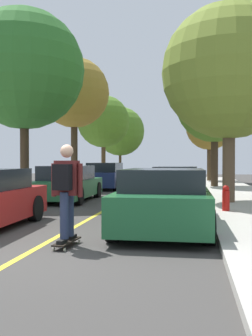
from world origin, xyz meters
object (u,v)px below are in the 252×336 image
parked_car_left_far (105,176)px  parked_car_right_nearest (165,200)px  street_tree_right_far (210,126)px  skateboarder (66,187)px  street_tree_left_farthest (120,131)px  fire_hydrant (226,198)px  street_tree_left_nearest (24,70)px  parked_car_right_near (177,184)px  street_tree_left_far (103,122)px  skateboard (67,242)px  street_tree_right_nearest (229,72)px  street_tree_right_near (215,104)px  street_tree_left_near (74,93)px  parked_car_left_near (67,184)px

parked_car_left_far → parked_car_right_nearest: 12.87m
street_tree_right_far → skateboarder: size_ratio=3.29×
street_tree_left_farthest → fire_hydrant: street_tree_left_farthest is taller
street_tree_left_nearest → street_tree_left_farthest: bearing=90.0°
parked_car_right_near → street_tree_left_far: 14.75m
street_tree_left_farthest → skateboard: bearing=-81.3°
parked_car_left_far → skateboard: parked_car_left_far is taller
street_tree_right_nearest → street_tree_right_near: size_ratio=1.00×
street_tree_left_near → skateboard: bearing=-73.2°
street_tree_left_nearest → street_tree_right_near: (7.66, 7.49, -0.44)m
street_tree_left_near → street_tree_right_far: 10.72m
skateboarder → street_tree_right_nearest: bearing=64.0°
street_tree_left_far → street_tree_right_nearest: street_tree_right_nearest is taller
parked_car_right_nearest → fire_hydrant: 2.91m
street_tree_left_nearest → street_tree_left_far: size_ratio=1.17×
parked_car_right_near → street_tree_right_far: 13.73m
parked_car_right_nearest → street_tree_right_nearest: (1.79, 4.93, 3.81)m
street_tree_left_farthest → skateboard: 28.81m
parked_car_right_nearest → street_tree_right_far: 20.10m
street_tree_left_far → street_tree_right_far: street_tree_left_far is taller
parked_car_left_far → street_tree_left_near: street_tree_left_near is taller
parked_car_right_nearest → fire_hydrant: parked_car_right_nearest is taller
street_tree_left_near → street_tree_left_far: street_tree_left_near is taller
parked_car_right_near → street_tree_left_far: (-5.87, 12.99, 3.79)m
parked_car_left_near → street_tree_left_farthest: bearing=95.0°
skateboarder → skateboard: bearing=85.7°
street_tree_right_near → street_tree_left_nearest: bearing=-135.6°
fire_hydrant → skateboard: (-3.07, -4.42, -0.40)m
street_tree_left_farthest → skateboarder: bearing=-81.3°
parked_car_right_nearest → skateboarder: size_ratio=2.52×
street_tree_right_near → street_tree_right_nearest: bearing=-90.0°
street_tree_left_far → parked_car_right_near: bearing=-65.7°
skateboarder → street_tree_left_near: bearing=106.7°
street_tree_left_nearest → parked_car_right_nearest: bearing=-44.9°
parked_car_left_near → street_tree_left_nearest: street_tree_left_nearest is taller
parked_car_right_near → street_tree_right_nearest: 4.52m
street_tree_left_near → parked_car_right_nearest: bearing=-64.6°
street_tree_left_farthest → street_tree_right_near: 15.01m
parked_car_left_far → parked_car_right_near: bearing=-54.3°
parked_car_left_far → street_tree_left_far: 8.40m
parked_car_right_nearest → parked_car_right_near: bearing=90.0°
street_tree_right_nearest → street_tree_right_far: 14.82m
parked_car_right_near → fire_hydrant: size_ratio=6.47×
street_tree_right_near → skateboarder: street_tree_right_near is taller
street_tree_right_near → skateboard: (-3.36, -15.28, -4.54)m
parked_car_left_far → fire_hydrant: 11.20m
parked_car_right_nearest → parked_car_right_near: (-0.00, 6.54, -0.02)m
street_tree_left_far → skateboarder: size_ratio=3.70×
fire_hydrant → street_tree_right_nearest: bearing=83.3°
parked_car_right_nearest → street_tree_left_farthest: (-5.87, 26.26, 3.56)m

